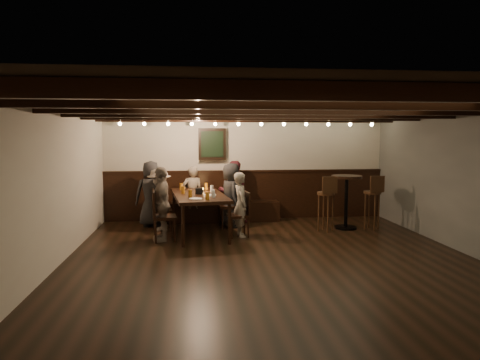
{
  "coord_description": "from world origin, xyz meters",
  "views": [
    {
      "loc": [
        -1.21,
        -6.37,
        1.95
      ],
      "look_at": [
        -0.39,
        1.3,
        1.14
      ],
      "focal_mm": 32.0,
      "sensor_mm": 36.0,
      "label": 1
    }
  ],
  "objects": [
    {
      "name": "chair_right_far",
      "position": [
        -0.36,
        1.7,
        0.26
      ],
      "size": [
        0.44,
        0.44,
        0.87
      ],
      "rotation": [
        0.0,
        0.0,
        1.69
      ],
      "color": "black",
      "rests_on": "floor"
    },
    {
      "name": "chair_right_near",
      "position": [
        -0.47,
        2.59,
        0.29
      ],
      "size": [
        0.48,
        0.48,
        0.94
      ],
      "rotation": [
        0.0,
        0.0,
        1.69
      ],
      "color": "black",
      "rests_on": "floor"
    },
    {
      "name": "bar_stool_left",
      "position": [
        1.44,
        1.97,
        0.42
      ],
      "size": [
        0.36,
        0.38,
        1.13
      ],
      "rotation": [
        0.0,
        0.0,
        0.12
      ],
      "color": "#362211",
      "rests_on": "floor"
    },
    {
      "name": "pint_d",
      "position": [
        -0.85,
        2.29,
        0.87
      ],
      "size": [
        0.07,
        0.07,
        0.14
      ],
      "primitive_type": "cylinder",
      "color": "silver",
      "rests_on": "dining_table"
    },
    {
      "name": "chair_left_near",
      "position": [
        -1.89,
        2.42,
        0.26
      ],
      "size": [
        0.44,
        0.44,
        0.86
      ],
      "rotation": [
        0.0,
        0.0,
        -1.45
      ],
      "color": "black",
      "rests_on": "floor"
    },
    {
      "name": "pint_g",
      "position": [
        -0.98,
        1.27,
        0.87
      ],
      "size": [
        0.07,
        0.07,
        0.14
      ],
      "primitive_type": "cylinder",
      "color": "#BF7219",
      "rests_on": "dining_table"
    },
    {
      "name": "person_left_near",
      "position": [
        -1.93,
        2.41,
        0.64
      ],
      "size": [
        0.57,
        0.88,
        1.28
      ],
      "primitive_type": "imported",
      "rotation": [
        0.0,
        0.0,
        -1.45
      ],
      "color": "gray",
      "rests_on": "floor"
    },
    {
      "name": "pint_e",
      "position": [
        -1.29,
        1.58,
        0.87
      ],
      "size": [
        0.07,
        0.07,
        0.14
      ],
      "primitive_type": "cylinder",
      "color": "#BF7219",
      "rests_on": "dining_table"
    },
    {
      "name": "candle",
      "position": [
        -1.04,
        2.37,
        0.82
      ],
      "size": [
        0.05,
        0.05,
        0.05
      ],
      "primitive_type": "cylinder",
      "color": "beige",
      "rests_on": "dining_table"
    },
    {
      "name": "plate_far",
      "position": [
        -0.91,
        1.78,
        0.8
      ],
      "size": [
        0.24,
        0.24,
        0.01
      ],
      "primitive_type": "cylinder",
      "color": "white",
      "rests_on": "dining_table"
    },
    {
      "name": "person_right_far",
      "position": [
        -0.33,
        1.7,
        0.62
      ],
      "size": [
        0.35,
        0.49,
        1.25
      ],
      "primitive_type": "imported",
      "rotation": [
        0.0,
        0.0,
        1.69
      ],
      "color": "gray",
      "rests_on": "floor"
    },
    {
      "name": "pint_a",
      "position": [
        -1.49,
        2.72,
        0.87
      ],
      "size": [
        0.07,
        0.07,
        0.14
      ],
      "primitive_type": "cylinder",
      "color": "#BF7219",
      "rests_on": "dining_table"
    },
    {
      "name": "dining_table",
      "position": [
        -1.13,
        2.06,
        0.73
      ],
      "size": [
        1.21,
        2.22,
        0.8
      ],
      "rotation": [
        0.0,
        0.0,
        0.12
      ],
      "color": "black",
      "rests_on": "floor"
    },
    {
      "name": "person_bench_right",
      "position": [
        -0.34,
        3.06,
        0.69
      ],
      "size": [
        0.73,
        0.6,
        1.39
      ],
      "primitive_type": "imported",
      "rotation": [
        0.0,
        0.0,
        3.26
      ],
      "color": "maroon",
      "rests_on": "floor"
    },
    {
      "name": "chair_left_far",
      "position": [
        -1.79,
        1.52,
        0.29
      ],
      "size": [
        0.47,
        0.47,
        0.93
      ],
      "rotation": [
        0.0,
        0.0,
        -1.45
      ],
      "color": "black",
      "rests_on": "floor"
    },
    {
      "name": "plate_near",
      "position": [
        -1.19,
        1.34,
        0.8
      ],
      "size": [
        0.24,
        0.24,
        0.01
      ],
      "primitive_type": "cylinder",
      "color": "white",
      "rests_on": "dining_table"
    },
    {
      "name": "person_bench_left",
      "position": [
        -2.13,
        2.84,
        0.71
      ],
      "size": [
        0.74,
        0.53,
        1.41
      ],
      "primitive_type": "imported",
      "rotation": [
        0.0,
        0.0,
        3.26
      ],
      "color": "#29292C",
      "rests_on": "floor"
    },
    {
      "name": "room",
      "position": [
        -0.29,
        2.21,
        1.07
      ],
      "size": [
        7.0,
        7.0,
        7.0
      ],
      "color": "black",
      "rests_on": "ground"
    },
    {
      "name": "pint_c",
      "position": [
        -1.44,
        2.12,
        0.87
      ],
      "size": [
        0.07,
        0.07,
        0.14
      ],
      "primitive_type": "cylinder",
      "color": "#BF7219",
      "rests_on": "dining_table"
    },
    {
      "name": "person_right_near",
      "position": [
        -0.44,
        2.6,
        0.68
      ],
      "size": [
        0.51,
        0.72,
        1.37
      ],
      "primitive_type": "imported",
      "rotation": [
        0.0,
        0.0,
        1.69
      ],
      "color": "black",
      "rests_on": "floor"
    },
    {
      "name": "pint_b",
      "position": [
        -0.96,
        2.73,
        0.87
      ],
      "size": [
        0.07,
        0.07,
        0.14
      ],
      "primitive_type": "cylinder",
      "color": "#BF7219",
      "rests_on": "dining_table"
    },
    {
      "name": "high_top_table",
      "position": [
        1.94,
        2.17,
        0.73
      ],
      "size": [
        0.63,
        0.63,
        1.12
      ],
      "color": "black",
      "rests_on": "floor"
    },
    {
      "name": "condiment_caddy",
      "position": [
        -1.12,
        2.01,
        0.86
      ],
      "size": [
        0.15,
        0.1,
        0.12
      ],
      "primitive_type": "cube",
      "color": "black",
      "rests_on": "dining_table"
    },
    {
      "name": "person_bench_centre",
      "position": [
        -1.25,
        3.1,
        0.64
      ],
      "size": [
        0.5,
        0.36,
        1.27
      ],
      "primitive_type": "imported",
      "rotation": [
        0.0,
        0.0,
        3.26
      ],
      "color": "gray",
      "rests_on": "floor"
    },
    {
      "name": "person_left_far",
      "position": [
        -1.82,
        1.52,
        0.69
      ],
      "size": [
        0.43,
        0.84,
        1.38
      ],
      "primitive_type": "imported",
      "rotation": [
        0.0,
        0.0,
        -1.45
      ],
      "color": "gray",
      "rests_on": "floor"
    },
    {
      "name": "bar_stool_right",
      "position": [
        2.44,
        2.02,
        0.42
      ],
      "size": [
        0.36,
        0.38,
        1.13
      ],
      "rotation": [
        0.0,
        0.0,
        0.14
      ],
      "color": "#362211",
      "rests_on": "floor"
    },
    {
      "name": "pint_f",
      "position": [
        -0.86,
        1.54,
        0.87
      ],
      "size": [
        0.07,
        0.07,
        0.14
      ],
      "primitive_type": "cylinder",
      "color": "silver",
      "rests_on": "dining_table"
    }
  ]
}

